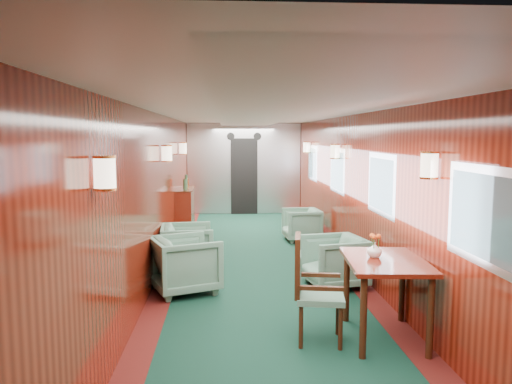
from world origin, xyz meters
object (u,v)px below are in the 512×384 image
Objects in this scene: credenza at (185,211)px; armchair_left_far at (187,247)px; armchair_right_near at (334,261)px; side_chair at (310,284)px; armchair_left_near at (185,264)px; dining_table at (385,272)px; armchair_right_far at (302,225)px.

credenza reaches higher than armchair_left_far.
armchair_left_far reaches higher than armchair_right_near.
side_chair is 2.19m from armchair_left_near.
dining_table reaches higher than armchair_left_far.
dining_table is 1.41× the size of armchair_left_near.
armchair_left_near is at bearing -98.16° from armchair_right_near.
armchair_left_far reaches higher than armchair_right_far.
armchair_left_near is (-2.15, 1.67, -0.32)m from dining_table.
dining_table is at bearing -3.39° from armchair_right_far.
credenza is at bearing -0.04° from armchair_left_far.
armchair_right_far is (2.34, -0.72, -0.18)m from credenza.
credenza is at bearing -159.41° from armchair_right_near.
armchair_left_near is at bearing 138.47° from side_chair.
armchair_left_far is at bearing -126.08° from armchair_right_near.
dining_table reaches higher than armchair_right_near.
armchair_left_near is 1.18× the size of armchair_right_far.
side_chair is (-0.77, -0.02, -0.11)m from dining_table.
armchair_left_far is 2.29m from armchair_right_near.
armchair_right_far is (2.04, 3.14, -0.06)m from armchair_left_near.
side_chair reaches higher than dining_table.
armchair_left_far is (-1.43, 2.76, -0.23)m from side_chair.
side_chair is 0.86× the size of credenza.
credenza reaches higher than side_chair.
dining_table is 0.78m from side_chair.
armchair_left_far is (-0.05, 1.07, -0.02)m from armchair_left_near.
credenza reaches higher than armchair_left_near.
credenza is 3.87m from armchair_left_near.
armchair_left_far is at bearing 133.33° from dining_table.
armchair_left_far is at bearing 126.58° from side_chair.
dining_table is 2.74m from armchair_left_near.
dining_table is at bearing -7.21° from armchair_right_near.
dining_table is at bearing -149.45° from armchair_left_near.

